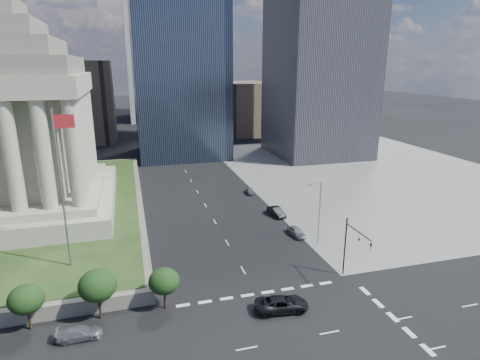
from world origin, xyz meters
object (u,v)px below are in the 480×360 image
object	(u,v)px
suv_grey	(79,333)
pickup_truck	(282,304)
street_lamp_north	(319,209)
parked_sedan_mid	(276,212)
traffic_signal_ne	(353,243)
flagpole	(62,182)
parked_sedan_near	(296,231)
parked_sedan_far	(250,191)

from	to	relation	value
suv_grey	pickup_truck	bearing A→B (deg)	-92.60
street_lamp_north	parked_sedan_mid	size ratio (longest dim) A/B	2.08
pickup_truck	suv_grey	xyz separation A→B (m)	(-21.56, 1.00, -0.19)
traffic_signal_ne	flagpole	bearing A→B (deg)	163.29
traffic_signal_ne	parked_sedan_near	size ratio (longest dim) A/B	1.89
parked_sedan_mid	suv_grey	bearing A→B (deg)	-147.43
traffic_signal_ne	street_lamp_north	bearing A→B (deg)	85.81
flagpole	parked_sedan_near	size ratio (longest dim) A/B	4.73
suv_grey	parked_sedan_far	world-z (taller)	suv_grey
pickup_truck	parked_sedan_far	distance (m)	42.57
parked_sedan_near	parked_sedan_mid	distance (m)	9.25
traffic_signal_ne	parked_sedan_mid	world-z (taller)	traffic_signal_ne
flagpole	pickup_truck	size ratio (longest dim) A/B	3.33
flagpole	street_lamp_north	size ratio (longest dim) A/B	2.00
street_lamp_north	pickup_truck	world-z (taller)	street_lamp_north
parked_sedan_near	pickup_truck	bearing A→B (deg)	-122.02
street_lamp_north	parked_sedan_mid	world-z (taller)	street_lamp_north
street_lamp_north	pickup_truck	size ratio (longest dim) A/B	1.66
street_lamp_north	parked_sedan_mid	distance (m)	13.91
flagpole	parked_sedan_near	xyz separation A→B (m)	(33.33, 4.64, -12.39)
flagpole	parked_sedan_far	xyz separation A→B (m)	(32.51, 27.60, -12.49)
parked_sedan_far	parked_sedan_mid	bearing A→B (deg)	-78.31
street_lamp_north	suv_grey	world-z (taller)	street_lamp_north
pickup_truck	suv_grey	distance (m)	21.58
pickup_truck	parked_sedan_near	world-z (taller)	pickup_truck
suv_grey	parked_sedan_far	distance (m)	50.84
flagpole	parked_sedan_near	distance (m)	35.86
traffic_signal_ne	parked_sedan_near	xyz separation A→B (m)	(-1.00, 14.95, -4.53)
flagpole	street_lamp_north	bearing A→B (deg)	1.63
flagpole	suv_grey	bearing A→B (deg)	-81.58
flagpole	traffic_signal_ne	distance (m)	36.69
parked_sedan_near	parked_sedan_mid	size ratio (longest dim) A/B	0.88
pickup_truck	parked_sedan_near	distance (m)	21.09
flagpole	parked_sedan_mid	bearing A→B (deg)	22.63
parked_sedan_near	traffic_signal_ne	bearing A→B (deg)	-90.35
traffic_signal_ne	parked_sedan_near	world-z (taller)	traffic_signal_ne
parked_sedan_mid	parked_sedan_far	world-z (taller)	parked_sedan_mid
traffic_signal_ne	parked_sedan_far	size ratio (longest dim) A/B	2.18
flagpole	parked_sedan_mid	world-z (taller)	flagpole
parked_sedan_near	parked_sedan_far	size ratio (longest dim) A/B	1.15
street_lamp_north	parked_sedan_near	world-z (taller)	street_lamp_north
parked_sedan_mid	parked_sedan_far	size ratio (longest dim) A/B	1.31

